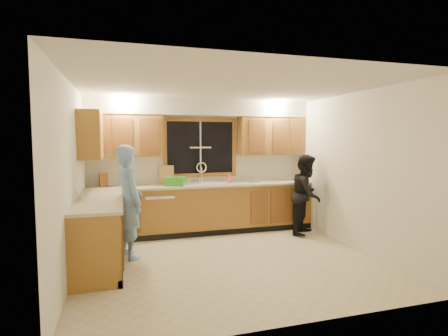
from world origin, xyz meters
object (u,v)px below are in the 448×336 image
object	(u,v)px
knife_block	(103,180)
bowl	(255,181)
sink	(204,187)
woman	(307,194)
soap_bottle	(230,178)
stove	(97,244)
man	(129,202)
dish_crate	(176,181)
dishwasher	(159,214)

from	to	relation	value
knife_block	bowl	distance (m)	2.83
sink	knife_block	xyz separation A→B (m)	(-1.80, 0.15, 0.18)
woman	soap_bottle	size ratio (longest dim) A/B	7.62
stove	knife_block	bearing A→B (deg)	89.93
woman	soap_bottle	xyz separation A→B (m)	(-1.27, 0.72, 0.28)
bowl	knife_block	bearing A→B (deg)	177.11
soap_bottle	stove	bearing A→B (deg)	-140.88
bowl	man	bearing A→B (deg)	-155.82
dish_crate	sink	bearing A→B (deg)	6.99
soap_bottle	dish_crate	bearing A→B (deg)	-172.51
sink	bowl	bearing A→B (deg)	0.37
sink	woman	size ratio (longest dim) A/B	0.58
soap_bottle	bowl	size ratio (longest dim) A/B	0.99
woman	dish_crate	bearing A→B (deg)	120.81
soap_bottle	sink	bearing A→B (deg)	-172.00
man	sink	bearing A→B (deg)	-71.85
stove	dish_crate	bearing A→B (deg)	54.46
knife_block	soap_bottle	world-z (taller)	knife_block
woman	dish_crate	world-z (taller)	woman
dishwasher	soap_bottle	xyz separation A→B (m)	(1.39, 0.09, 0.61)
stove	woman	size ratio (longest dim) A/B	0.61
dishwasher	knife_block	size ratio (longest dim) A/B	3.39
sink	dish_crate	distance (m)	0.56
stove	dish_crate	world-z (taller)	dish_crate
dishwasher	soap_bottle	size ratio (longest dim) A/B	4.23
woman	bowl	world-z (taller)	woman
man	dish_crate	bearing A→B (deg)	-59.53
woman	dish_crate	size ratio (longest dim) A/B	4.43
dish_crate	bowl	bearing A→B (deg)	2.68
man	bowl	world-z (taller)	man
woman	bowl	size ratio (longest dim) A/B	7.56
sink	bowl	distance (m)	1.03
sink	woman	xyz separation A→B (m)	(1.81, -0.65, -0.13)
stove	knife_block	size ratio (longest dim) A/B	3.73
sink	dishwasher	distance (m)	0.96
stove	woman	world-z (taller)	woman
dish_crate	bowl	distance (m)	1.57
man	knife_block	xyz separation A→B (m)	(-0.41, 1.23, 0.20)
dishwasher	stove	world-z (taller)	stove
man	soap_bottle	size ratio (longest dim) A/B	8.66
stove	soap_bottle	world-z (taller)	soap_bottle
stove	woman	xyz separation A→B (m)	(3.61, 1.18, 0.29)
dish_crate	bowl	xyz separation A→B (m)	(1.57, 0.07, -0.05)
woman	sink	bearing A→B (deg)	114.98
dishwasher	soap_bottle	bearing A→B (deg)	3.71
sink	bowl	size ratio (longest dim) A/B	4.40
dishwasher	man	xyz separation A→B (m)	(-0.54, -1.06, 0.43)
stove	knife_block	xyz separation A→B (m)	(0.00, 1.97, 0.59)
soap_bottle	knife_block	bearing A→B (deg)	178.19
bowl	sink	bearing A→B (deg)	-179.63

